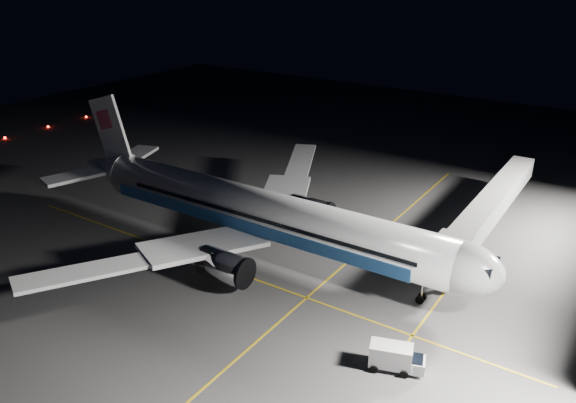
# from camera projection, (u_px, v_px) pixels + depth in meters

# --- Properties ---
(ground) EXTENTS (200.00, 200.00, 0.00)m
(ground) POSITION_uv_depth(u_px,v_px,m) (264.00, 251.00, 69.85)
(ground) COLOR #4C4C4F
(ground) RESTS_ON ground
(guide_line_main) EXTENTS (0.25, 80.00, 0.01)m
(guide_line_main) POSITION_uv_depth(u_px,v_px,m) (334.00, 274.00, 64.78)
(guide_line_main) COLOR gold
(guide_line_main) RESTS_ON ground
(guide_line_cross) EXTENTS (70.00, 0.25, 0.01)m
(guide_line_cross) POSITION_uv_depth(u_px,v_px,m) (234.00, 272.00, 65.24)
(guide_line_cross) COLOR gold
(guide_line_cross) RESTS_ON ground
(guide_line_side) EXTENTS (0.25, 40.00, 0.01)m
(guide_line_side) POSITION_uv_depth(u_px,v_px,m) (464.00, 266.00, 66.36)
(guide_line_side) COLOR gold
(guide_line_side) RESTS_ON ground
(airliner) EXTENTS (61.48, 54.22, 16.64)m
(airliner) POSITION_uv_depth(u_px,v_px,m) (256.00, 212.00, 68.35)
(airliner) COLOR silver
(airliner) RESTS_ON ground
(jet_bridge) EXTENTS (3.60, 34.40, 6.30)m
(jet_bridge) POSITION_uv_depth(u_px,v_px,m) (488.00, 208.00, 70.73)
(jet_bridge) COLOR #B2B2B7
(jet_bridge) RESTS_ON ground
(service_truck) EXTENTS (5.14, 3.33, 2.45)m
(service_truck) POSITION_uv_depth(u_px,v_px,m) (396.00, 357.00, 49.16)
(service_truck) COLOR white
(service_truck) RESTS_ON ground
(baggage_tug) EXTENTS (2.50, 2.12, 1.63)m
(baggage_tug) POSITION_uv_depth(u_px,v_px,m) (301.00, 180.00, 90.57)
(baggage_tug) COLOR black
(baggage_tug) RESTS_ON ground
(safety_cone_a) EXTENTS (0.44, 0.44, 0.66)m
(safety_cone_a) POSITION_uv_depth(u_px,v_px,m) (322.00, 249.00, 69.74)
(safety_cone_a) COLOR #FF560A
(safety_cone_a) RESTS_ON ground
(safety_cone_b) EXTENTS (0.35, 0.35, 0.53)m
(safety_cone_b) POSITION_uv_depth(u_px,v_px,m) (311.00, 246.00, 70.57)
(safety_cone_b) COLOR #FF560A
(safety_cone_b) RESTS_ON ground
(safety_cone_c) EXTENTS (0.37, 0.37, 0.55)m
(safety_cone_c) POSITION_uv_depth(u_px,v_px,m) (312.00, 215.00, 79.02)
(safety_cone_c) COLOR #FF560A
(safety_cone_c) RESTS_ON ground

